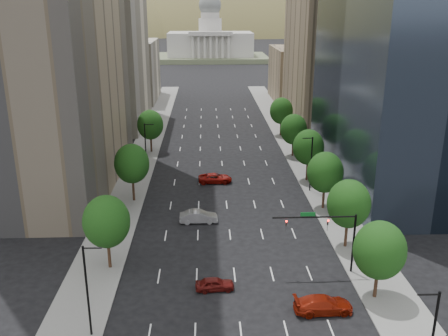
{
  "coord_description": "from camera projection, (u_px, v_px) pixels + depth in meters",
  "views": [
    {
      "loc": [
        -2.98,
        -17.59,
        28.37
      ],
      "look_at": [
        -0.65,
        43.35,
        8.0
      ],
      "focal_mm": 39.35,
      "sensor_mm": 36.0,
      "label": 1
    }
  ],
  "objects": [
    {
      "name": "tree_left_2",
      "position": [
        150.0,
        125.0,
        97.39
      ],
      "size": [
        5.2,
        5.2,
        8.68
      ],
      "color": "#382316",
      "rests_on": "ground"
    },
    {
      "name": "tree_right_5",
      "position": [
        281.0,
        111.0,
        109.76
      ],
      "size": [
        5.2,
        5.2,
        8.75
      ],
      "color": "#382316",
      "rests_on": "ground"
    },
    {
      "name": "tree_right_4",
      "position": [
        294.0,
        129.0,
        94.69
      ],
      "size": [
        5.2,
        5.2,
        8.46
      ],
      "color": "#382316",
      "rests_on": "ground"
    },
    {
      "name": "tree_left_1",
      "position": [
        132.0,
        164.0,
        72.66
      ],
      "size": [
        5.2,
        5.2,
        8.97
      ],
      "color": "#382316",
      "rests_on": "ground"
    },
    {
      "name": "car_maroon",
      "position": [
        215.0,
        284.0,
        51.13
      ],
      "size": [
        4.18,
        1.97,
        1.38
      ],
      "primitive_type": "imported",
      "rotation": [
        0.0,
        0.0,
        1.66
      ],
      "color": "#55100E",
      "rests_on": "ground"
    },
    {
      "name": "car_red_far",
      "position": [
        215.0,
        178.0,
        82.02
      ],
      "size": [
        5.69,
        2.72,
        1.56
      ],
      "primitive_type": "imported",
      "rotation": [
        0.0,
        0.0,
        1.59
      ],
      "color": "maroon",
      "rests_on": "ground"
    },
    {
      "name": "streetlight_ln",
      "position": [
        146.0,
        147.0,
        85.35
      ],
      "size": [
        1.7,
        0.2,
        9.0
      ],
      "color": "black",
      "rests_on": "ground"
    },
    {
      "name": "filler_left",
      "position": [
        134.0,
        71.0,
        150.91
      ],
      "size": [
        14.0,
        26.0,
        18.0
      ],
      "primitive_type": "cube",
      "color": "beige",
      "rests_on": "ground"
    },
    {
      "name": "foothills",
      "position": [
        235.0,
        61.0,
        607.11
      ],
      "size": [
        720.0,
        413.0,
        263.0
      ],
      "color": "brown",
      "rests_on": "ground"
    },
    {
      "name": "streetlight_rn",
      "position": [
        311.0,
        162.0,
        76.85
      ],
      "size": [
        1.7,
        0.2,
        9.0
      ],
      "color": "black",
      "rests_on": "ground"
    },
    {
      "name": "streetlight_ls",
      "position": [
        88.0,
        289.0,
        42.7
      ],
      "size": [
        1.7,
        0.2,
        9.0
      ],
      "color": "black",
      "rests_on": "ground"
    },
    {
      "name": "midrise_cream_left",
      "position": [
        113.0,
        52.0,
        116.94
      ],
      "size": [
        14.0,
        30.0,
        35.0
      ],
      "primitive_type": "cube",
      "color": "beige",
      "rests_on": "ground"
    },
    {
      "name": "tree_right_3",
      "position": [
        308.0,
        147.0,
        81.28
      ],
      "size": [
        5.2,
        5.2,
        8.89
      ],
      "color": "#382316",
      "rests_on": "ground"
    },
    {
      "name": "tree_right_2",
      "position": [
        325.0,
        172.0,
        70.0
      ],
      "size": [
        5.2,
        5.2,
        8.61
      ],
      "color": "#382316",
      "rests_on": "ground"
    },
    {
      "name": "tree_left_0",
      "position": [
        106.0,
        222.0,
        53.77
      ],
      "size": [
        5.2,
        5.2,
        8.75
      ],
      "color": "#382316",
      "rests_on": "ground"
    },
    {
      "name": "tree_right_1",
      "position": [
        349.0,
        204.0,
        58.58
      ],
      "size": [
        5.2,
        5.2,
        8.75
      ],
      "color": "#382316",
      "rests_on": "ground"
    },
    {
      "name": "car_red_near",
      "position": [
        323.0,
        304.0,
        47.39
      ],
      "size": [
        5.85,
        2.64,
        1.66
      ],
      "primitive_type": "imported",
      "rotation": [
        0.0,
        0.0,
        1.63
      ],
      "color": "maroon",
      "rests_on": "ground"
    },
    {
      "name": "car_silver",
      "position": [
        199.0,
        217.0,
        66.96
      ],
      "size": [
        5.26,
        1.98,
        1.71
      ],
      "primitive_type": "imported",
      "rotation": [
        0.0,
        0.0,
        1.6
      ],
      "color": "gray",
      "rests_on": "ground"
    },
    {
      "name": "sidewalk_right",
      "position": [
        315.0,
        180.0,
        83.18
      ],
      "size": [
        6.0,
        200.0,
        0.15
      ],
      "primitive_type": "cube",
      "color": "slate",
      "rests_on": "ground"
    },
    {
      "name": "capitol",
      "position": [
        210.0,
        44.0,
        259.73
      ],
      "size": [
        60.0,
        40.0,
        35.2
      ],
      "color": "#596647",
      "rests_on": "ground"
    },
    {
      "name": "sidewalk_left",
      "position": [
        132.0,
        182.0,
        82.05
      ],
      "size": [
        6.0,
        200.0,
        0.15
      ],
      "primitive_type": "cube",
      "color": "slate",
      "rests_on": "ground"
    },
    {
      "name": "tree_right_0",
      "position": [
        380.0,
        250.0,
        48.27
      ],
      "size": [
        5.2,
        5.2,
        8.39
      ],
      "color": "#382316",
      "rests_on": "ground"
    },
    {
      "name": "filler_right",
      "position": [
        296.0,
        74.0,
        150.2
      ],
      "size": [
        14.0,
        26.0,
        16.0
      ],
      "primitive_type": "cube",
      "color": "#8C7759",
      "rests_on": "ground"
    },
    {
      "name": "parking_tan_right",
      "position": [
        322.0,
        64.0,
        116.71
      ],
      "size": [
        14.0,
        30.0,
        30.0
      ],
      "primitive_type": "cube",
      "color": "#8C7759",
      "rests_on": "ground"
    },
    {
      "name": "traffic_signal",
      "position": [
        332.0,
        231.0,
        52.94
      ],
      "size": [
        9.12,
        0.4,
        7.38
      ],
      "color": "black",
      "rests_on": "ground"
    }
  ]
}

